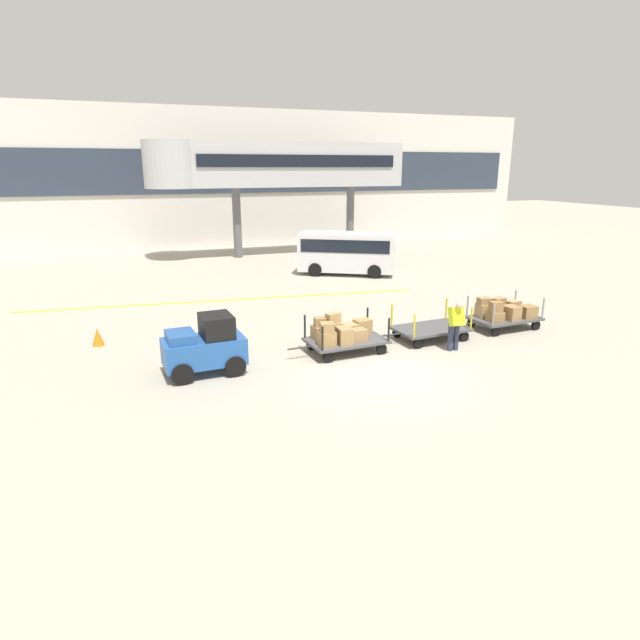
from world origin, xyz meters
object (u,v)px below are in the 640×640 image
Objects in this scene: baggage_cart_lead at (342,334)px; baggage_handler at (456,323)px; baggage_tug at (205,346)px; baggage_cart_tail at (504,313)px; safety_cone_near at (98,337)px; baggage_cart_middle at (430,329)px; shuttle_van at (347,250)px.

baggage_handler reaches higher than baggage_cart_lead.
baggage_tug reaches higher than baggage_cart_tail.
baggage_cart_lead is at bearing -25.46° from safety_cone_near.
baggage_cart_tail is 1.94× the size of baggage_handler.
baggage_cart_lead is at bearing -177.39° from baggage_cart_middle.
baggage_cart_lead is 3.12m from baggage_cart_middle.
baggage_tug is at bearing -128.46° from shuttle_van.
baggage_cart_lead is 7.53m from safety_cone_near.
baggage_cart_middle is 2.97m from baggage_cart_tail.
baggage_cart_lead is 3.37m from baggage_handler.
baggage_cart_tail is at bearing 25.52° from baggage_handler.
baggage_cart_tail is 3.22m from baggage_handler.
shuttle_van is (1.81, 10.88, 0.89)m from baggage_cart_middle.
baggage_handler is 12.23m from shuttle_van.
safety_cone_near is (-11.72, -7.78, -0.96)m from shuttle_van.
shuttle_van is at bearing 81.80° from baggage_handler.
baggage_cart_middle is (3.11, 0.14, -0.21)m from baggage_cart_lead.
baggage_tug is at bearing -176.29° from baggage_cart_lead.
baggage_handler is at bearing -98.20° from shuttle_van.
baggage_handler reaches higher than baggage_cart_tail.
shuttle_van is 14.10m from safety_cone_near.
baggage_tug is 4.05m from baggage_cart_lead.
baggage_cart_lead is 1.00× the size of baggage_cart_tail.
baggage_cart_middle is at bearing -176.95° from baggage_cart_tail.
baggage_tug is 0.71× the size of baggage_cart_lead.
shuttle_van is 9.27× the size of safety_cone_near.
shuttle_van is at bearing 96.10° from baggage_cart_tail.
baggage_cart_tail is 10.80m from shuttle_van.
baggage_cart_tail is at bearing -83.90° from shuttle_van.
baggage_cart_tail reaches higher than safety_cone_near.
baggage_handler is 0.31× the size of shuttle_van.
shuttle_van reaches higher than baggage_cart_tail.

